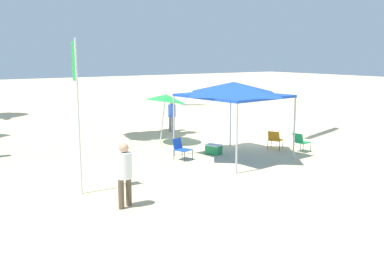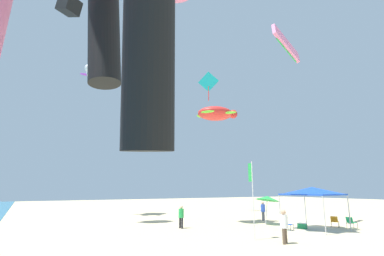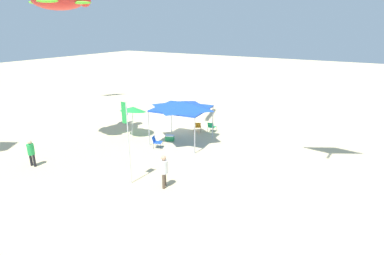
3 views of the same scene
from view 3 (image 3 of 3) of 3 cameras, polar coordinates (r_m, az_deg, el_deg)
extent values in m
cube|color=beige|center=(25.88, -3.14, 0.47)|extent=(120.00, 120.00, 0.10)
cylinder|color=#B7B7BC|center=(22.48, 3.88, 1.02)|extent=(0.07, 0.07, 2.41)
cylinder|color=#B7B7BC|center=(23.88, -3.89, 2.06)|extent=(0.07, 0.07, 2.41)
cylinder|color=#B7B7BC|center=(19.68, 0.51, -1.51)|extent=(0.07, 0.07, 2.41)
cylinder|color=#B7B7BC|center=(21.26, -8.01, -0.15)|extent=(0.07, 0.07, 2.41)
cube|color=blue|center=(21.40, -1.93, 3.65)|extent=(3.87, 3.63, 0.10)
pyramid|color=blue|center=(21.32, -1.94, 4.41)|extent=(3.79, 3.56, 0.48)
cylinder|color=silver|center=(23.21, -11.04, 1.07)|extent=(0.09, 0.41, 2.26)
cone|color=green|center=(23.08, -10.92, 3.49)|extent=(1.95, 1.97, 0.68)
cylinder|color=black|center=(24.31, 4.54, -0.13)|extent=(0.02, 0.02, 0.40)
cylinder|color=black|center=(24.50, 3.42, 0.04)|extent=(0.02, 0.02, 0.40)
cylinder|color=black|center=(23.86, 4.06, -0.49)|extent=(0.02, 0.02, 0.40)
cylinder|color=black|center=(24.05, 2.92, -0.31)|extent=(0.02, 0.02, 0.40)
cube|color=#198C4C|center=(24.12, 3.75, 0.23)|extent=(0.56, 0.56, 0.03)
cube|color=#198C4C|center=(23.80, 3.48, 0.52)|extent=(0.50, 0.17, 0.41)
cylinder|color=black|center=(24.42, 1.65, 0.01)|extent=(0.02, 0.02, 0.40)
cylinder|color=black|center=(24.43, 0.43, 0.02)|extent=(0.02, 0.02, 0.40)
cylinder|color=black|center=(23.93, 1.64, -0.39)|extent=(0.02, 0.02, 0.40)
cylinder|color=black|center=(23.94, 0.40, -0.37)|extent=(0.02, 0.02, 0.40)
cube|color=orange|center=(24.12, 1.03, 0.27)|extent=(0.71, 0.71, 0.03)
cube|color=orange|center=(23.77, 1.03, 0.53)|extent=(0.49, 0.36, 0.41)
cylinder|color=black|center=(20.75, -5.85, -3.49)|extent=(0.02, 0.02, 0.40)
cylinder|color=black|center=(21.21, -5.43, -2.98)|extent=(0.02, 0.02, 0.40)
cylinder|color=black|center=(20.91, -7.21, -3.37)|extent=(0.02, 0.02, 0.40)
cylinder|color=black|center=(21.37, -6.76, -2.87)|extent=(0.02, 0.02, 0.40)
cube|color=blue|center=(20.99, -6.33, -2.67)|extent=(0.66, 0.66, 0.03)
cube|color=blue|center=(21.00, -7.11, -2.07)|extent=(0.29, 0.51, 0.41)
cube|color=#1E8C4C|center=(22.32, -4.15, -1.90)|extent=(0.71, 0.60, 0.36)
cube|color=white|center=(22.25, -4.16, -1.41)|extent=(0.73, 0.62, 0.04)
cylinder|color=silver|center=(15.91, -11.69, -2.84)|extent=(0.06, 0.06, 4.49)
cube|color=green|center=(15.53, -12.55, 2.78)|extent=(0.30, 0.02, 1.10)
cylinder|color=slate|center=(26.52, -12.33, 1.49)|extent=(0.15, 0.15, 0.76)
cylinder|color=slate|center=(26.80, -12.15, 1.68)|extent=(0.15, 0.15, 0.76)
cylinder|color=blue|center=(26.47, -12.34, 3.07)|extent=(0.40, 0.40, 0.66)
sphere|color=tan|center=(26.35, -12.41, 4.02)|extent=(0.25, 0.25, 0.25)
cylinder|color=black|center=(20.42, -27.27, -5.42)|extent=(0.15, 0.15, 0.75)
cylinder|color=black|center=(20.64, -27.76, -5.25)|extent=(0.15, 0.15, 0.75)
cylinder|color=green|center=(20.28, -27.81, -3.52)|extent=(0.39, 0.39, 0.65)
sphere|color=beige|center=(20.14, -27.99, -2.34)|extent=(0.24, 0.24, 0.24)
cylinder|color=brown|center=(16.18, -5.09, -9.33)|extent=(0.16, 0.16, 0.80)
cylinder|color=brown|center=(15.91, -5.30, -9.85)|extent=(0.16, 0.16, 0.80)
cylinder|color=white|center=(15.71, -5.27, -7.18)|extent=(0.42, 0.42, 0.69)
sphere|color=tan|center=(15.51, -5.32, -5.59)|extent=(0.26, 0.26, 0.26)
ellipsoid|color=red|center=(21.86, -23.62, 20.90)|extent=(3.10, 3.60, 1.24)
sphere|color=red|center=(22.65, -19.35, 21.45)|extent=(0.79, 0.79, 0.79)
ellipsoid|color=#66D82D|center=(23.25, -22.71, 20.45)|extent=(1.01, 1.31, 0.17)
ellipsoid|color=#66D82D|center=(21.22, -19.95, 21.07)|extent=(1.27, 1.14, 0.17)
ellipsoid|color=#66D82D|center=(22.24, -27.15, 20.04)|extent=(1.01, 1.31, 0.17)
ellipsoid|color=#66D82D|center=(20.63, -25.33, 20.56)|extent=(1.27, 1.14, 0.17)
camera|label=1|loc=(7.85, 39.67, -15.96)|focal=40.40mm
camera|label=2|loc=(6.05, 110.63, -66.81)|focal=27.13mm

